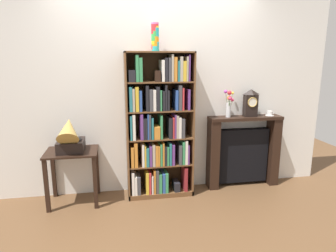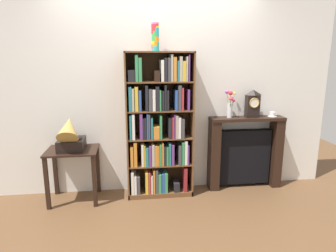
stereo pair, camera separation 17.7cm
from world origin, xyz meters
name	(u,v)px [view 1 (the left image)]	position (x,y,z in m)	size (l,w,h in m)	color
ground_plane	(161,197)	(0.00, 0.00, -0.01)	(7.46, 6.40, 0.02)	brown
wall_back	(161,91)	(0.05, 0.30, 1.30)	(4.46, 0.08, 2.60)	silver
bookshelf	(159,130)	(-0.01, 0.08, 0.85)	(0.81, 0.34, 1.78)	brown
cup_stack	(155,37)	(-0.04, 0.14, 1.94)	(0.09, 0.09, 0.32)	#28B2B7
side_table_left	(72,163)	(-1.05, 0.03, 0.49)	(0.59, 0.46, 0.65)	black
gramophone	(70,137)	(-1.05, -0.02, 0.84)	(0.30, 0.45, 0.47)	black
fireplace_mantel	(243,152)	(1.15, 0.16, 0.47)	(0.97, 0.23, 0.96)	black
mantel_clock	(251,103)	(1.21, 0.14, 1.14)	(0.17, 0.11, 0.35)	black
flower_vase	(229,104)	(0.91, 0.14, 1.14)	(0.16, 0.17, 0.35)	silver
teacup_with_saucer	(270,113)	(1.49, 0.15, 0.99)	(0.12, 0.11, 0.06)	white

